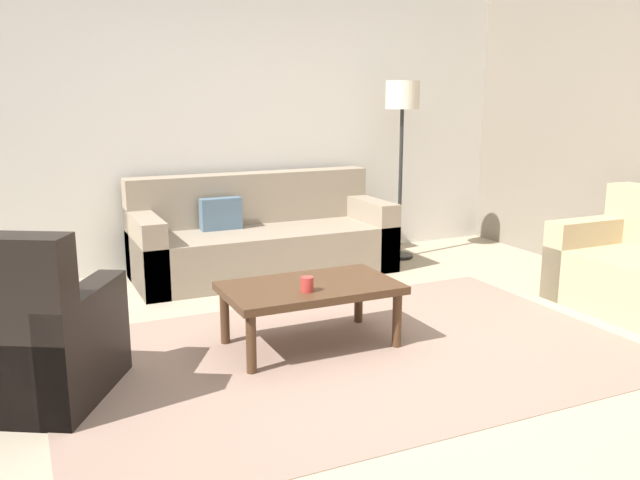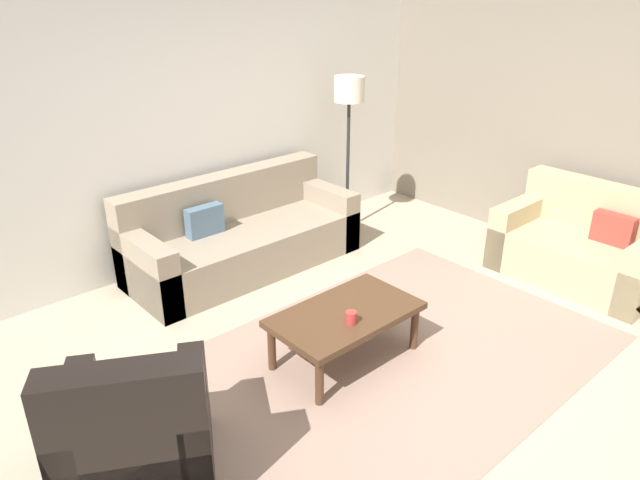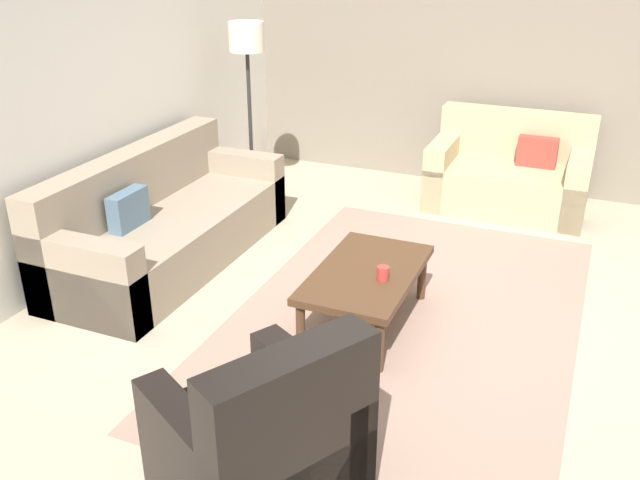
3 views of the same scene
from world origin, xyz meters
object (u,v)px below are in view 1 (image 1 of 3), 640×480
at_px(cup, 307,284).
at_px(lamp_standing, 402,113).
at_px(couch_main, 260,240).
at_px(coffee_table, 310,292).
at_px(armchair_leather, 21,346).

bearing_deg(cup, lamp_standing, 46.32).
bearing_deg(couch_main, coffee_table, -100.08).
bearing_deg(coffee_table, armchair_leather, -176.63).
distance_m(cup, lamp_standing, 2.83).
relative_size(couch_main, cup, 24.80).
distance_m(couch_main, coffee_table, 1.89).
height_order(armchair_leather, cup, armchair_leather).
bearing_deg(coffee_table, lamp_standing, 45.47).
distance_m(coffee_table, lamp_standing, 2.71).
distance_m(couch_main, cup, 2.05).
distance_m(couch_main, lamp_standing, 1.81).
bearing_deg(cup, couch_main, 78.34).
xyz_separation_m(armchair_leather, coffee_table, (1.69, 0.10, 0.05)).
xyz_separation_m(cup, lamp_standing, (1.84, 1.92, 0.95)).
relative_size(couch_main, armchair_leather, 2.09).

